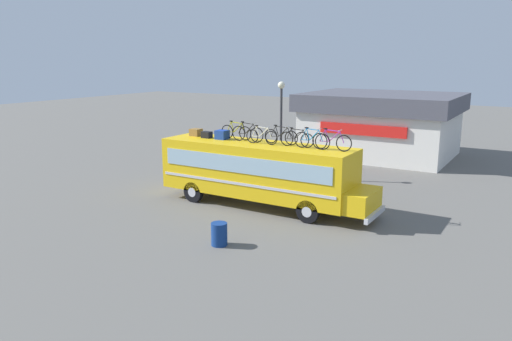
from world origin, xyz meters
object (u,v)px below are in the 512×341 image
(rooftop_bicycle_4, at_px, (281,136))
(rooftop_bicycle_7, at_px, (332,141))
(rooftop_bicycle_1, at_px, (236,132))
(luggage_bag_3, at_px, (222,135))
(bus, at_px, (260,170))
(rooftop_bicycle_2, at_px, (248,133))
(trash_bin, at_px, (219,234))
(luggage_bag_1, at_px, (196,132))
(street_lamp, at_px, (281,116))
(rooftop_bicycle_3, at_px, (262,136))
(rooftop_bicycle_5, at_px, (297,139))
(rooftop_bicycle_6, at_px, (312,140))
(luggage_bag_2, at_px, (207,135))

(rooftop_bicycle_4, relative_size, rooftop_bicycle_7, 0.95)
(rooftop_bicycle_4, distance_m, rooftop_bicycle_7, 2.61)
(rooftop_bicycle_1, bearing_deg, luggage_bag_3, -158.16)
(bus, height_order, rooftop_bicycle_2, rooftop_bicycle_2)
(bus, height_order, trash_bin, bus)
(luggage_bag_1, distance_m, street_lamp, 5.47)
(rooftop_bicycle_1, relative_size, rooftop_bicycle_2, 1.00)
(rooftop_bicycle_3, relative_size, rooftop_bicycle_7, 0.91)
(bus, distance_m, trash_bin, 5.46)
(rooftop_bicycle_5, bearing_deg, street_lamp, 124.56)
(rooftop_bicycle_4, relative_size, rooftop_bicycle_5, 1.04)
(bus, relative_size, rooftop_bicycle_4, 6.15)
(trash_bin, bearing_deg, rooftop_bicycle_1, 117.31)
(bus, xyz_separation_m, rooftop_bicycle_1, (-1.58, 0.42, 1.64))
(rooftop_bicycle_1, height_order, rooftop_bicycle_6, rooftop_bicycle_6)
(luggage_bag_2, xyz_separation_m, rooftop_bicycle_7, (6.60, 0.00, 0.23))
(rooftop_bicycle_1, relative_size, trash_bin, 1.98)
(luggage_bag_2, height_order, rooftop_bicycle_7, rooftop_bicycle_7)
(rooftop_bicycle_4, xyz_separation_m, rooftop_bicycle_7, (2.60, -0.28, 0.02))
(rooftop_bicycle_7, height_order, street_lamp, street_lamp)
(bus, relative_size, rooftop_bicycle_6, 6.25)
(trash_bin, xyz_separation_m, street_lamp, (-3.04, 10.47, 3.23))
(rooftop_bicycle_7, bearing_deg, trash_bin, -112.86)
(luggage_bag_3, relative_size, rooftop_bicycle_7, 0.30)
(luggage_bag_2, height_order, trash_bin, luggage_bag_2)
(luggage_bag_2, bearing_deg, rooftop_bicycle_5, 0.44)
(luggage_bag_3, xyz_separation_m, rooftop_bicycle_5, (4.06, -0.04, 0.14))
(rooftop_bicycle_7, bearing_deg, rooftop_bicycle_6, -175.52)
(rooftop_bicycle_5, relative_size, street_lamp, 0.30)
(rooftop_bicycle_2, bearing_deg, rooftop_bicycle_5, -0.94)
(rooftop_bicycle_4, distance_m, rooftop_bicycle_5, 0.96)
(rooftop_bicycle_7, relative_size, street_lamp, 0.32)
(bus, height_order, luggage_bag_3, luggage_bag_3)
(bus, bearing_deg, luggage_bag_1, 175.02)
(bus, relative_size, rooftop_bicycle_2, 6.13)
(luggage_bag_2, relative_size, rooftop_bicycle_2, 0.28)
(luggage_bag_1, bearing_deg, rooftop_bicycle_6, -2.81)
(luggage_bag_1, xyz_separation_m, rooftop_bicycle_3, (4.09, -0.40, 0.18))
(rooftop_bicycle_2, bearing_deg, rooftop_bicycle_7, -1.02)
(rooftop_bicycle_5, bearing_deg, rooftop_bicycle_3, -174.06)
(rooftop_bicycle_7, height_order, trash_bin, rooftop_bicycle_7)
(rooftop_bicycle_4, height_order, rooftop_bicycle_6, rooftop_bicycle_6)
(luggage_bag_1, relative_size, street_lamp, 0.09)
(rooftop_bicycle_6, height_order, rooftop_bicycle_7, rooftop_bicycle_7)
(luggage_bag_1, xyz_separation_m, trash_bin, (5.26, -5.49, -2.74))
(luggage_bag_1, bearing_deg, trash_bin, -46.26)
(rooftop_bicycle_1, distance_m, trash_bin, 6.92)
(rooftop_bicycle_1, xyz_separation_m, rooftop_bicycle_2, (0.81, -0.25, 0.02))
(bus, relative_size, street_lamp, 1.89)
(luggage_bag_3, relative_size, rooftop_bicycle_3, 0.33)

